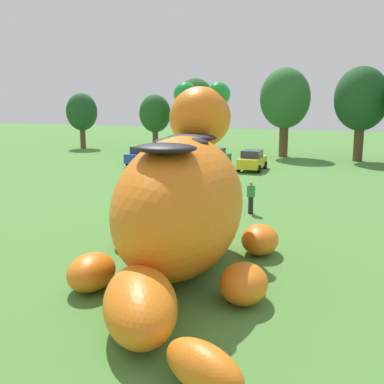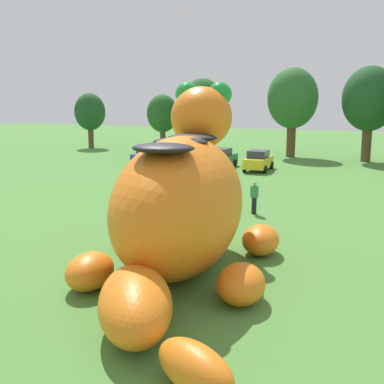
# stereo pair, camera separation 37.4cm
# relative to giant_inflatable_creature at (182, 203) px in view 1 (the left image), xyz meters

# --- Properties ---
(ground_plane) EXTENTS (160.00, 160.00, 0.00)m
(ground_plane) POSITION_rel_giant_inflatable_creature_xyz_m (-0.37, -0.33, -2.40)
(ground_plane) COLOR #4C8438
(giant_inflatable_creature) EXTENTS (8.16, 12.28, 6.58)m
(giant_inflatable_creature) POSITION_rel_giant_inflatable_creature_xyz_m (0.00, 0.00, 0.00)
(giant_inflatable_creature) COLOR orange
(giant_inflatable_creature) RESTS_ON ground
(car_blue) EXTENTS (2.01, 4.14, 1.72)m
(car_blue) POSITION_rel_giant_inflatable_creature_xyz_m (-13.74, 23.56, -1.54)
(car_blue) COLOR #2347B7
(car_blue) RESTS_ON ground
(car_orange) EXTENTS (2.04, 4.15, 1.72)m
(car_orange) POSITION_rel_giant_inflatable_creature_xyz_m (-10.51, 23.92, -1.54)
(car_orange) COLOR orange
(car_orange) RESTS_ON ground
(car_green) EXTENTS (2.10, 4.18, 1.72)m
(car_green) POSITION_rel_giant_inflatable_creature_xyz_m (-7.13, 24.20, -1.54)
(car_green) COLOR #1E7238
(car_green) RESTS_ON ground
(car_yellow) EXTENTS (2.03, 4.15, 1.72)m
(car_yellow) POSITION_rel_giant_inflatable_creature_xyz_m (-3.66, 23.90, -1.54)
(car_yellow) COLOR yellow
(car_yellow) RESTS_ON ground
(tree_far_left) EXTENTS (3.74, 3.74, 6.63)m
(tree_far_left) POSITION_rel_giant_inflatable_creature_xyz_m (-27.75, 34.58, 1.93)
(tree_far_left) COLOR brown
(tree_far_left) RESTS_ON ground
(tree_left) EXTENTS (3.64, 3.64, 6.46)m
(tree_left) POSITION_rel_giant_inflatable_creature_xyz_m (-18.33, 35.52, 1.82)
(tree_left) COLOR brown
(tree_left) RESTS_ON ground
(tree_mid_left) EXTENTS (4.59, 4.59, 8.15)m
(tree_mid_left) POSITION_rel_giant_inflatable_creature_xyz_m (-12.95, 34.60, 2.93)
(tree_mid_left) COLOR brown
(tree_mid_left) RESTS_ON ground
(tree_centre_left) EXTENTS (5.11, 5.11, 9.07)m
(tree_centre_left) POSITION_rel_giant_inflatable_creature_xyz_m (-3.12, 34.68, 3.53)
(tree_centre_left) COLOR brown
(tree_centre_left) RESTS_ON ground
(tree_centre) EXTENTS (5.06, 5.06, 8.98)m
(tree_centre) POSITION_rel_giant_inflatable_creature_xyz_m (4.28, 33.77, 3.47)
(tree_centre) COLOR brown
(tree_centre) RESTS_ON ground
(spectator_mid_field) EXTENTS (0.38, 0.26, 1.71)m
(spectator_mid_field) POSITION_rel_giant_inflatable_creature_xyz_m (0.12, 8.99, -1.55)
(spectator_mid_field) COLOR black
(spectator_mid_field) RESTS_ON ground
(spectator_by_cars) EXTENTS (0.38, 0.26, 1.71)m
(spectator_by_cars) POSITION_rel_giant_inflatable_creature_xyz_m (-6.14, 17.74, -1.55)
(spectator_by_cars) COLOR #2D334C
(spectator_by_cars) RESTS_ON ground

